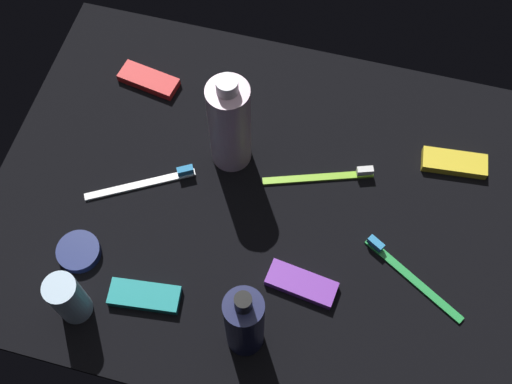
{
  "coord_description": "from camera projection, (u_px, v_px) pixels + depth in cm",
  "views": [
    {
      "loc": [
        11.21,
        -42.85,
        90.96
      ],
      "look_at": [
        0.0,
        0.0,
        3.0
      ],
      "focal_mm": 44.6,
      "sensor_mm": 36.0,
      "label": 1
    }
  ],
  "objects": [
    {
      "name": "ground_plane",
      "position": [
        256.0,
        202.0,
        1.02
      ],
      "size": [
        84.0,
        64.0,
        1.2
      ],
      "primitive_type": "cube",
      "color": "black"
    },
    {
      "name": "lotion_bottle",
      "position": [
        244.0,
        323.0,
        0.84
      ],
      "size": [
        5.29,
        5.29,
        18.56
      ],
      "color": "#1A1E46",
      "rests_on": "ground_plane"
    },
    {
      "name": "bodywash_bottle",
      "position": [
        230.0,
        124.0,
        0.97
      ],
      "size": [
        6.52,
        6.52,
        20.09
      ],
      "color": "silver",
      "rests_on": "ground_plane"
    },
    {
      "name": "deodorant_stick",
      "position": [
        68.0,
        298.0,
        0.89
      ],
      "size": [
        4.71,
        4.71,
        9.97
      ],
      "primitive_type": "cylinder",
      "color": "silver",
      "rests_on": "ground_plane"
    },
    {
      "name": "toothbrush_lime",
      "position": [
        325.0,
        176.0,
        1.02
      ],
      "size": [
        17.39,
        7.06,
        2.1
      ],
      "color": "#8CD133",
      "rests_on": "ground_plane"
    },
    {
      "name": "toothbrush_white",
      "position": [
        147.0,
        182.0,
        1.02
      ],
      "size": [
        16.25,
        9.93,
        2.1
      ],
      "color": "white",
      "rests_on": "ground_plane"
    },
    {
      "name": "toothbrush_green",
      "position": [
        408.0,
        274.0,
        0.95
      ],
      "size": [
        16.16,
        10.09,
        2.1
      ],
      "color": "green",
      "rests_on": "ground_plane"
    },
    {
      "name": "snack_bar_yellow",
      "position": [
        454.0,
        163.0,
        1.03
      ],
      "size": [
        10.73,
        4.97,
        1.5
      ],
      "primitive_type": "cube",
      "rotation": [
        0.0,
        0.0,
        0.1
      ],
      "color": "yellow",
      "rests_on": "ground_plane"
    },
    {
      "name": "snack_bar_teal",
      "position": [
        145.0,
        296.0,
        0.93
      ],
      "size": [
        10.8,
        5.2,
        1.5
      ],
      "primitive_type": "cube",
      "rotation": [
        0.0,
        0.0,
        0.12
      ],
      "color": "teal",
      "rests_on": "ground_plane"
    },
    {
      "name": "snack_bar_purple",
      "position": [
        302.0,
        284.0,
        0.94
      ],
      "size": [
        10.83,
        5.32,
        1.5
      ],
      "primitive_type": "cube",
      "rotation": [
        0.0,
        0.0,
        -0.13
      ],
      "color": "purple",
      "rests_on": "ground_plane"
    },
    {
      "name": "snack_bar_red",
      "position": [
        149.0,
        80.0,
        1.11
      ],
      "size": [
        10.92,
        5.69,
        1.5
      ],
      "primitive_type": "cube",
      "rotation": [
        0.0,
        0.0,
        -0.17
      ],
      "color": "red",
      "rests_on": "ground_plane"
    },
    {
      "name": "cream_tin_left",
      "position": [
        79.0,
        252.0,
        0.96
      ],
      "size": [
        6.59,
        6.59,
        1.55
      ],
      "primitive_type": "cylinder",
      "color": "navy",
      "rests_on": "ground_plane"
    }
  ]
}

